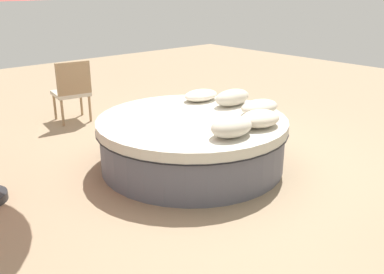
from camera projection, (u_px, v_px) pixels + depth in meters
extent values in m
plane|color=#9E8466|center=(192.00, 165.00, 5.17)|extent=(16.00, 16.00, 0.00)
cylinder|color=#595966|center=(192.00, 146.00, 5.09)|extent=(2.18, 2.18, 0.48)
cylinder|color=black|center=(192.00, 128.00, 5.01)|extent=(2.25, 2.25, 0.02)
cylinder|color=beige|center=(192.00, 123.00, 4.99)|extent=(2.24, 2.24, 0.12)
ellipsoid|color=beige|center=(232.00, 127.00, 4.33)|extent=(0.50, 0.34, 0.21)
ellipsoid|color=beige|center=(260.00, 119.00, 4.64)|extent=(0.49, 0.37, 0.18)
ellipsoid|color=beige|center=(260.00, 107.00, 5.10)|extent=(0.54, 0.35, 0.17)
ellipsoid|color=beige|center=(232.00, 98.00, 5.45)|extent=(0.55, 0.29, 0.21)
ellipsoid|color=silver|center=(201.00, 95.00, 5.69)|extent=(0.50, 0.35, 0.14)
cylinder|color=#997A56|center=(55.00, 107.00, 6.86)|extent=(0.04, 0.04, 0.42)
cylinder|color=#997A56|center=(81.00, 103.00, 7.08)|extent=(0.04, 0.04, 0.42)
cylinder|color=#997A56|center=(62.00, 113.00, 6.52)|extent=(0.04, 0.04, 0.42)
cylinder|color=#997A56|center=(90.00, 109.00, 6.75)|extent=(0.04, 0.04, 0.42)
cube|color=beige|center=(71.00, 93.00, 6.72)|extent=(0.59, 0.58, 0.06)
cube|color=#997A56|center=(74.00, 78.00, 6.45)|extent=(0.52, 0.14, 0.50)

